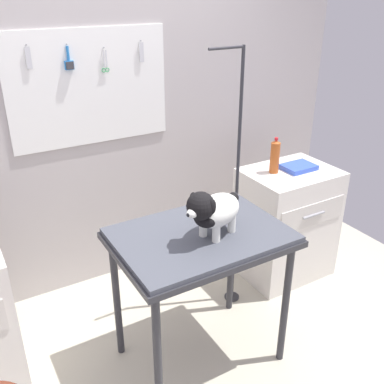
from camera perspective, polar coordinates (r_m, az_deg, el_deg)
ground at (r=2.91m, az=1.09°, el=-22.58°), size 4.40×4.00×0.04m
rear_wall_panel at (r=3.26m, az=-10.64°, el=7.35°), size 4.00×0.11×2.30m
grooming_table at (r=2.49m, az=1.14°, el=-7.13°), size 0.96×0.68×0.90m
grooming_arm at (r=2.97m, az=5.66°, el=-0.45°), size 0.30×0.11×1.82m
dog at (r=2.33m, az=2.71°, el=-2.41°), size 0.41×0.28×0.30m
cabinet_right at (r=3.55m, az=12.06°, el=-3.92°), size 0.68×0.54×0.88m
soda_bottle at (r=3.26m, az=10.68°, el=4.54°), size 0.07×0.07×0.27m
supply_tray at (r=3.39m, az=13.63°, el=3.16°), size 0.24×0.18×0.04m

